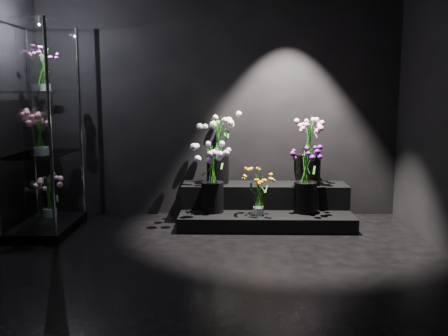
{
  "coord_description": "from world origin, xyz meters",
  "views": [
    {
      "loc": [
        0.19,
        -3.59,
        1.41
      ],
      "look_at": [
        0.09,
        1.2,
        0.66
      ],
      "focal_mm": 40.0,
      "sensor_mm": 36.0,
      "label": 1
    }
  ],
  "objects": [
    {
      "name": "bouquet_case_magenta",
      "position": [
        -1.7,
        1.41,
        1.61
      ],
      "size": [
        0.27,
        0.27,
        0.42
      ],
      "rotation": [
        0.0,
        0.0,
        0.27
      ],
      "color": "white",
      "rests_on": "display_case"
    },
    {
      "name": "bouquet_pink_roses",
      "position": [
        0.98,
        1.72,
        0.8
      ],
      "size": [
        0.4,
        0.4,
        0.74
      ],
      "rotation": [
        0.0,
        0.0,
        -0.21
      ],
      "color": "black",
      "rests_on": "display_riser"
    },
    {
      "name": "floor",
      "position": [
        0.0,
        0.0,
        0.0
      ],
      "size": [
        4.0,
        4.0,
        0.0
      ],
      "primitive_type": "plane",
      "color": "black",
      "rests_on": "ground"
    },
    {
      "name": "bouquet_lilac",
      "position": [
        -0.04,
        1.48,
        0.56
      ],
      "size": [
        0.38,
        0.38,
        0.7
      ],
      "rotation": [
        0.0,
        0.0,
        -0.02
      ],
      "color": "black",
      "rests_on": "display_riser"
    },
    {
      "name": "display_case",
      "position": [
        -1.7,
        1.22,
        1.02
      ],
      "size": [
        0.56,
        0.93,
        2.04
      ],
      "color": "black",
      "rests_on": "floor"
    },
    {
      "name": "bouquet_purple",
      "position": [
        0.92,
        1.47,
        0.53
      ],
      "size": [
        0.41,
        0.41,
        0.69
      ],
      "rotation": [
        0.0,
        0.0,
        -0.42
      ],
      "color": "black",
      "rests_on": "display_riser"
    },
    {
      "name": "wall_back",
      "position": [
        0.0,
        2.0,
        1.4
      ],
      "size": [
        4.0,
        0.0,
        4.0
      ],
      "primitive_type": "plane",
      "rotation": [
        1.57,
        0.0,
        0.0
      ],
      "color": "black",
      "rests_on": "floor"
    },
    {
      "name": "display_riser",
      "position": [
        0.52,
        1.64,
        0.16
      ],
      "size": [
        1.79,
        0.79,
        0.4
      ],
      "color": "black",
      "rests_on": "floor"
    },
    {
      "name": "wall_front",
      "position": [
        0.0,
        -2.0,
        1.4
      ],
      "size": [
        4.0,
        0.0,
        4.0
      ],
      "primitive_type": "plane",
      "rotation": [
        -1.57,
        0.0,
        0.0
      ],
      "color": "black",
      "rests_on": "floor"
    },
    {
      "name": "bouquet_orange_bells",
      "position": [
        0.43,
        1.36,
        0.4
      ],
      "size": [
        0.29,
        0.29,
        0.48
      ],
      "rotation": [
        0.0,
        0.0,
        -0.14
      ],
      "color": "white",
      "rests_on": "display_riser"
    },
    {
      "name": "bouquet_cream_roses",
      "position": [
        0.01,
        1.78,
        0.84
      ],
      "size": [
        0.45,
        0.45,
        0.75
      ],
      "rotation": [
        0.0,
        0.0,
        -0.11
      ],
      "color": "black",
      "rests_on": "display_riser"
    },
    {
      "name": "bouquet_case_pink",
      "position": [
        -1.64,
        1.06,
        1.01
      ],
      "size": [
        0.29,
        0.29,
        0.41
      ],
      "rotation": [
        0.0,
        0.0,
        0.05
      ],
      "color": "white",
      "rests_on": "display_case"
    },
    {
      "name": "bouquet_case_base_pink",
      "position": [
        -1.74,
        1.45,
        0.32
      ],
      "size": [
        0.32,
        0.32,
        0.42
      ],
      "rotation": [
        0.0,
        0.0,
        0.07
      ],
      "color": "white",
      "rests_on": "display_case"
    }
  ]
}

